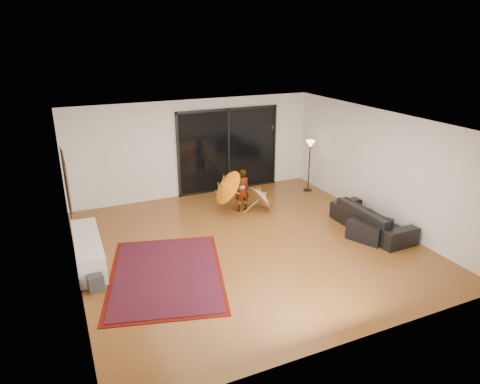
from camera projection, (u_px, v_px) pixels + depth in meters
floor at (247, 244)px, 9.40m from camera, size 7.00×7.00×0.00m
ceiling at (248, 123)px, 8.46m from camera, size 7.00×7.00×0.00m
wall_back at (195, 148)px, 11.93m from camera, size 7.00×0.00×7.00m
wall_front at (354, 264)px, 5.94m from camera, size 7.00×0.00×7.00m
wall_left at (70, 214)px, 7.59m from camera, size 0.00×7.00×7.00m
wall_right at (379, 167)px, 10.27m from camera, size 0.00×7.00×7.00m
sliding_door at (228, 150)px, 12.33m from camera, size 3.06×0.07×2.40m
painting at (66, 181)px, 8.36m from camera, size 0.04×1.28×1.08m
media_console at (88, 250)px, 8.57m from camera, size 0.53×2.01×0.56m
speaker at (95, 282)px, 7.70m from camera, size 0.30×0.30×0.31m
persian_rug at (166, 274)px, 8.23m from camera, size 2.82×3.42×0.02m
sofa at (372, 218)px, 9.96m from camera, size 0.87×2.14×0.62m
ottoman at (369, 229)px, 9.64m from camera, size 1.03×1.03×0.44m
floor_lamp at (310, 151)px, 12.24m from camera, size 0.26×0.26×1.50m
child at (242, 190)px, 11.00m from camera, size 0.42×0.28×1.13m
parasol_orange at (223, 188)px, 10.68m from camera, size 0.67×0.92×0.92m
parasol_white at (265, 191)px, 11.12m from camera, size 0.62×0.80×0.92m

